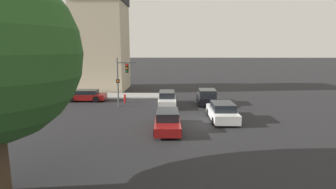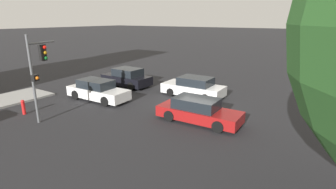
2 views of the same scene
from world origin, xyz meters
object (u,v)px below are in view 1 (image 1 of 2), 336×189
Objects in this scene: crossing_car_3 at (167,99)px; crossing_car_2 at (168,121)px; crossing_car_1 at (222,112)px; crossing_car_0 at (207,97)px; parked_car_0 at (86,96)px; traffic_signal at (122,75)px; fire_hydrant at (125,98)px; parked_car_1 at (32,94)px.

crossing_car_2 is at bearing 0.14° from crossing_car_3.
crossing_car_0 is at bearing 3.10° from crossing_car_1.
crossing_car_2 is 1.07× the size of parked_car_0.
parked_car_0 is at bearing -134.10° from traffic_signal.
crossing_car_1 is 0.97× the size of crossing_car_3.
fire_hydrant is (0.53, 8.81, -0.24)m from crossing_car_0.
crossing_car_2 is at bearing 145.64° from parked_car_1.
parked_car_1 is (1.46, 19.42, -0.05)m from crossing_car_0.
parked_car_0 is 6.13m from parked_car_1.
crossing_car_1 reaches higher than crossing_car_2.
parked_car_0 is (2.25, 9.09, -0.09)m from crossing_car_3.
parked_car_1 reaches higher than fire_hydrant.
crossing_car_1 is (-4.92, -9.06, -2.50)m from traffic_signal.
fire_hydrant is at bearing 174.67° from parked_car_1.
crossing_car_1 is 5.08× the size of fire_hydrant.
crossing_car_0 is 0.93× the size of crossing_car_2.
crossing_car_2 is at bearing 120.03° from crossing_car_1.
traffic_signal reaches higher than crossing_car_3.
crossing_car_3 reaches higher than parked_car_1.
traffic_signal is 1.16× the size of parked_car_1.
parked_car_1 is at bearing -119.15° from traffic_signal.
crossing_car_2 is 5.22× the size of fire_hydrant.
traffic_signal is 3.34m from fire_hydrant.
traffic_signal reaches higher than crossing_car_2.
crossing_car_2 is at bearing -153.10° from fire_hydrant.
crossing_car_2 is 13.84m from parked_car_0.
parked_car_0 is 4.89× the size of fire_hydrant.
traffic_signal reaches higher than fire_hydrant.
crossing_car_0 reaches higher than fire_hydrant.
traffic_signal is 1.09× the size of parked_car_0.
crossing_car_1 is 5.14m from crossing_car_2.
parked_car_0 is at bearing -139.10° from crossing_car_2.
traffic_signal is at bearing -149.81° from crossing_car_2.
crossing_car_3 is (-0.98, 4.21, -0.04)m from crossing_car_0.
fire_hydrant is at bearing 169.92° from parked_car_0.
crossing_car_3 is 1.07× the size of parked_car_0.
crossing_car_0 is (1.41, -8.63, -2.46)m from traffic_signal.
crossing_car_3 is (0.43, -4.42, -2.49)m from traffic_signal.
parked_car_1 is at bearing 87.36° from crossing_car_0.
crossing_car_0 is at bearing -93.47° from fire_hydrant.
crossing_car_2 reaches higher than parked_car_0.
fire_hydrant is (-0.93, -10.62, -0.19)m from parked_car_1.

